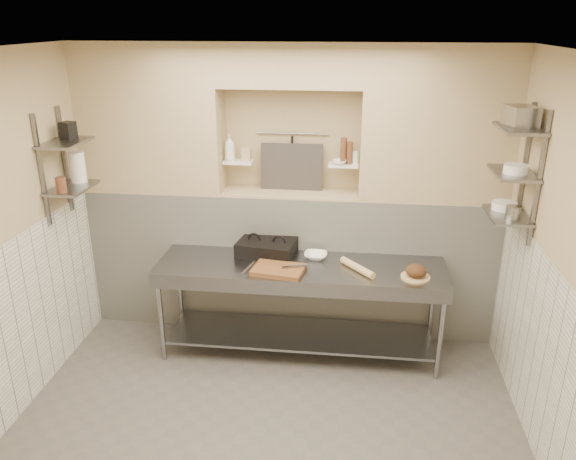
# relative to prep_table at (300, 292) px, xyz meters

# --- Properties ---
(floor) EXTENTS (4.00, 3.90, 0.10)m
(floor) POSITION_rel_prep_table_xyz_m (-0.16, -1.18, -0.69)
(floor) COLOR #5C5752
(floor) RESTS_ON ground
(ceiling) EXTENTS (4.00, 3.90, 0.10)m
(ceiling) POSITION_rel_prep_table_xyz_m (-0.16, -1.18, 2.21)
(ceiling) COLOR silver
(ceiling) RESTS_ON ground
(wall_back) EXTENTS (4.00, 0.10, 2.80)m
(wall_back) POSITION_rel_prep_table_xyz_m (-0.16, 0.82, 0.76)
(wall_back) COLOR tan
(wall_back) RESTS_ON ground
(backwall_lower) EXTENTS (4.00, 0.40, 1.40)m
(backwall_lower) POSITION_rel_prep_table_xyz_m (-0.16, 0.57, 0.06)
(backwall_lower) COLOR white
(backwall_lower) RESTS_ON floor
(alcove_sill) EXTENTS (1.30, 0.40, 0.02)m
(alcove_sill) POSITION_rel_prep_table_xyz_m (-0.16, 0.57, 0.77)
(alcove_sill) COLOR tan
(alcove_sill) RESTS_ON backwall_lower
(backwall_pillar_left) EXTENTS (1.35, 0.40, 1.40)m
(backwall_pillar_left) POSITION_rel_prep_table_xyz_m (-1.48, 0.57, 1.46)
(backwall_pillar_left) COLOR tan
(backwall_pillar_left) RESTS_ON backwall_lower
(backwall_pillar_right) EXTENTS (1.35, 0.40, 1.40)m
(backwall_pillar_right) POSITION_rel_prep_table_xyz_m (1.17, 0.57, 1.46)
(backwall_pillar_right) COLOR tan
(backwall_pillar_right) RESTS_ON backwall_lower
(backwall_header) EXTENTS (1.30, 0.40, 0.40)m
(backwall_header) POSITION_rel_prep_table_xyz_m (-0.16, 0.57, 1.96)
(backwall_header) COLOR tan
(backwall_header) RESTS_ON backwall_lower
(wainscot_left) EXTENTS (0.02, 3.90, 1.40)m
(wainscot_left) POSITION_rel_prep_table_xyz_m (-2.15, -1.18, 0.06)
(wainscot_left) COLOR white
(wainscot_left) RESTS_ON floor
(wainscot_right) EXTENTS (0.02, 3.90, 1.40)m
(wainscot_right) POSITION_rel_prep_table_xyz_m (1.83, -1.18, 0.06)
(wainscot_right) COLOR white
(wainscot_right) RESTS_ON floor
(alcove_shelf_left) EXTENTS (0.28, 0.16, 0.02)m
(alcove_shelf_left) POSITION_rel_prep_table_xyz_m (-0.66, 0.57, 1.06)
(alcove_shelf_left) COLOR white
(alcove_shelf_left) RESTS_ON backwall_lower
(alcove_shelf_right) EXTENTS (0.28, 0.16, 0.02)m
(alcove_shelf_right) POSITION_rel_prep_table_xyz_m (0.34, 0.57, 1.06)
(alcove_shelf_right) COLOR white
(alcove_shelf_right) RESTS_ON backwall_lower
(utensil_rail) EXTENTS (0.70, 0.02, 0.02)m
(utensil_rail) POSITION_rel_prep_table_xyz_m (-0.16, 0.74, 1.31)
(utensil_rail) COLOR gray
(utensil_rail) RESTS_ON wall_back
(hanging_steel) EXTENTS (0.02, 0.02, 0.30)m
(hanging_steel) POSITION_rel_prep_table_xyz_m (-0.16, 0.72, 1.14)
(hanging_steel) COLOR black
(hanging_steel) RESTS_ON utensil_rail
(splash_panel) EXTENTS (0.60, 0.08, 0.45)m
(splash_panel) POSITION_rel_prep_table_xyz_m (-0.16, 0.67, 1.00)
(splash_panel) COLOR #383330
(splash_panel) RESTS_ON alcove_sill
(shelf_rail_left_a) EXTENTS (0.03, 0.03, 0.95)m
(shelf_rail_left_a) POSITION_rel_prep_table_xyz_m (-2.13, 0.07, 1.16)
(shelf_rail_left_a) COLOR slate
(shelf_rail_left_a) RESTS_ON wall_left
(shelf_rail_left_b) EXTENTS (0.03, 0.03, 0.95)m
(shelf_rail_left_b) POSITION_rel_prep_table_xyz_m (-2.13, -0.33, 1.16)
(shelf_rail_left_b) COLOR slate
(shelf_rail_left_b) RESTS_ON wall_left
(wall_shelf_left_lower) EXTENTS (0.30, 0.50, 0.02)m
(wall_shelf_left_lower) POSITION_rel_prep_table_xyz_m (-2.00, -0.13, 0.96)
(wall_shelf_left_lower) COLOR slate
(wall_shelf_left_lower) RESTS_ON wall_left
(wall_shelf_left_upper) EXTENTS (0.30, 0.50, 0.03)m
(wall_shelf_left_upper) POSITION_rel_prep_table_xyz_m (-2.00, -0.13, 1.36)
(wall_shelf_left_upper) COLOR slate
(wall_shelf_left_upper) RESTS_ON wall_left
(shelf_rail_right_a) EXTENTS (0.03, 0.03, 1.05)m
(shelf_rail_right_a) POSITION_rel_prep_table_xyz_m (1.82, 0.07, 1.21)
(shelf_rail_right_a) COLOR slate
(shelf_rail_right_a) RESTS_ON wall_right
(shelf_rail_right_b) EXTENTS (0.03, 0.03, 1.05)m
(shelf_rail_right_b) POSITION_rel_prep_table_xyz_m (1.82, -0.33, 1.21)
(shelf_rail_right_b) COLOR slate
(shelf_rail_right_b) RESTS_ON wall_right
(wall_shelf_right_lower) EXTENTS (0.30, 0.50, 0.02)m
(wall_shelf_right_lower) POSITION_rel_prep_table_xyz_m (1.68, -0.13, 0.86)
(wall_shelf_right_lower) COLOR slate
(wall_shelf_right_lower) RESTS_ON wall_right
(wall_shelf_right_mid) EXTENTS (0.30, 0.50, 0.02)m
(wall_shelf_right_mid) POSITION_rel_prep_table_xyz_m (1.68, -0.13, 1.21)
(wall_shelf_right_mid) COLOR slate
(wall_shelf_right_mid) RESTS_ON wall_right
(wall_shelf_right_upper) EXTENTS (0.30, 0.50, 0.03)m
(wall_shelf_right_upper) POSITION_rel_prep_table_xyz_m (1.68, -0.13, 1.56)
(wall_shelf_right_upper) COLOR slate
(wall_shelf_right_upper) RESTS_ON wall_right
(prep_table) EXTENTS (2.60, 0.70, 0.90)m
(prep_table) POSITION_rel_prep_table_xyz_m (0.00, 0.00, 0.00)
(prep_table) COLOR gray
(prep_table) RESTS_ON floor
(panini_press) EXTENTS (0.57, 0.45, 0.14)m
(panini_press) POSITION_rel_prep_table_xyz_m (-0.34, 0.22, 0.33)
(panini_press) COLOR black
(panini_press) RESTS_ON prep_table
(cutting_board) EXTENTS (0.49, 0.38, 0.04)m
(cutting_board) POSITION_rel_prep_table_xyz_m (-0.18, -0.15, 0.28)
(cutting_board) COLOR brown
(cutting_board) RESTS_ON prep_table
(knife_blade) EXTENTS (0.24, 0.10, 0.01)m
(knife_blade) POSITION_rel_prep_table_xyz_m (-0.03, -0.11, 0.31)
(knife_blade) COLOR gray
(knife_blade) RESTS_ON cutting_board
(tongs) EXTENTS (0.08, 0.26, 0.02)m
(tongs) POSITION_rel_prep_table_xyz_m (-0.43, -0.21, 0.31)
(tongs) COLOR gray
(tongs) RESTS_ON cutting_board
(mixing_bowl) EXTENTS (0.23, 0.23, 0.05)m
(mixing_bowl) POSITION_rel_prep_table_xyz_m (0.12, 0.19, 0.28)
(mixing_bowl) COLOR white
(mixing_bowl) RESTS_ON prep_table
(rolling_pin) EXTENTS (0.31, 0.36, 0.06)m
(rolling_pin) POSITION_rel_prep_table_xyz_m (0.51, -0.04, 0.29)
(rolling_pin) COLOR tan
(rolling_pin) RESTS_ON prep_table
(bread_board) EXTENTS (0.25, 0.25, 0.01)m
(bread_board) POSITION_rel_prep_table_xyz_m (1.01, -0.13, 0.26)
(bread_board) COLOR tan
(bread_board) RESTS_ON prep_table
(bread_loaf) EXTENTS (0.18, 0.18, 0.11)m
(bread_loaf) POSITION_rel_prep_table_xyz_m (1.01, -0.13, 0.33)
(bread_loaf) COLOR #4C2D19
(bread_loaf) RESTS_ON bread_board
(bottle_soap) EXTENTS (0.11, 0.11, 0.25)m
(bottle_soap) POSITION_rel_prep_table_xyz_m (-0.73, 0.55, 1.20)
(bottle_soap) COLOR white
(bottle_soap) RESTS_ON alcove_shelf_left
(jar_alcove) EXTENTS (0.08, 0.08, 0.12)m
(jar_alcove) POSITION_rel_prep_table_xyz_m (-0.57, 0.56, 1.13)
(jar_alcove) COLOR tan
(jar_alcove) RESTS_ON alcove_shelf_left
(bowl_alcove) EXTENTS (0.16, 0.16, 0.04)m
(bowl_alcove) POSITION_rel_prep_table_xyz_m (0.30, 0.53, 1.09)
(bowl_alcove) COLOR white
(bowl_alcove) RESTS_ON alcove_shelf_right
(condiment_a) EXTENTS (0.06, 0.06, 0.21)m
(condiment_a) POSITION_rel_prep_table_xyz_m (0.40, 0.56, 1.18)
(condiment_a) COLOR brown
(condiment_a) RESTS_ON alcove_shelf_right
(condiment_b) EXTENTS (0.06, 0.06, 0.24)m
(condiment_b) POSITION_rel_prep_table_xyz_m (0.34, 0.58, 1.19)
(condiment_b) COLOR brown
(condiment_b) RESTS_ON alcove_shelf_right
(condiment_c) EXTENTS (0.07, 0.07, 0.12)m
(condiment_c) POSITION_rel_prep_table_xyz_m (0.45, 0.59, 1.13)
(condiment_c) COLOR white
(condiment_c) RESTS_ON alcove_shelf_right
(jug_left) EXTENTS (0.14, 0.14, 0.27)m
(jug_left) POSITION_rel_prep_table_xyz_m (-2.00, 0.02, 1.11)
(jug_left) COLOR white
(jug_left) RESTS_ON wall_shelf_left_lower
(jar_left) EXTENTS (0.09, 0.09, 0.13)m
(jar_left) POSITION_rel_prep_table_xyz_m (-2.00, -0.30, 1.04)
(jar_left) COLOR brown
(jar_left) RESTS_ON wall_shelf_left_lower
(box_left_upper) EXTENTS (0.13, 0.13, 0.15)m
(box_left_upper) POSITION_rel_prep_table_xyz_m (-2.00, -0.06, 1.44)
(box_left_upper) COLOR black
(box_left_upper) RESTS_ON wall_shelf_left_upper
(bowl_right) EXTENTS (0.20, 0.20, 0.06)m
(bowl_right) POSITION_rel_prep_table_xyz_m (1.68, -0.02, 0.90)
(bowl_right) COLOR white
(bowl_right) RESTS_ON wall_shelf_right_lower
(canister_right) EXTENTS (0.11, 0.11, 0.11)m
(canister_right) POSITION_rel_prep_table_xyz_m (1.68, -0.28, 0.93)
(canister_right) COLOR gray
(canister_right) RESTS_ON wall_shelf_right_lower
(bowl_right_mid) EXTENTS (0.18, 0.18, 0.07)m
(bowl_right_mid) POSITION_rel_prep_table_xyz_m (1.68, -0.19, 1.25)
(bowl_right_mid) COLOR white
(bowl_right_mid) RESTS_ON wall_shelf_right_mid
(basket_right) EXTENTS (0.25, 0.28, 0.16)m
(basket_right) POSITION_rel_prep_table_xyz_m (1.68, -0.11, 1.65)
(basket_right) COLOR gray
(basket_right) RESTS_ON wall_shelf_right_upper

